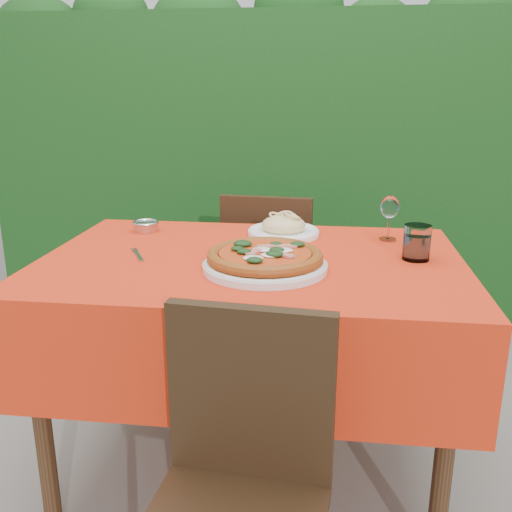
# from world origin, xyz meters

# --- Properties ---
(ground) EXTENTS (60.00, 60.00, 0.00)m
(ground) POSITION_xyz_m (0.00, 0.00, 0.00)
(ground) COLOR #68635E
(ground) RESTS_ON ground
(hedge) EXTENTS (3.20, 0.55, 1.78)m
(hedge) POSITION_xyz_m (0.00, 1.55, 0.92)
(hedge) COLOR black
(hedge) RESTS_ON ground
(dining_table) EXTENTS (1.26, 0.86, 0.75)m
(dining_table) POSITION_xyz_m (0.00, 0.00, 0.60)
(dining_table) COLOR #432915
(dining_table) RESTS_ON ground
(chair_near) EXTENTS (0.40, 0.40, 0.81)m
(chair_near) POSITION_xyz_m (0.06, -0.64, 0.46)
(chair_near) COLOR black
(chair_near) RESTS_ON ground
(chair_far) EXTENTS (0.40, 0.40, 0.82)m
(chair_far) POSITION_xyz_m (-0.01, 0.67, 0.47)
(chair_far) COLOR black
(chair_far) RESTS_ON ground
(pizza_plate) EXTENTS (0.35, 0.35, 0.07)m
(pizza_plate) POSITION_xyz_m (0.05, -0.11, 0.78)
(pizza_plate) COLOR silver
(pizza_plate) RESTS_ON dining_table
(pasta_plate) EXTENTS (0.25, 0.25, 0.07)m
(pasta_plate) POSITION_xyz_m (0.07, 0.28, 0.77)
(pasta_plate) COLOR white
(pasta_plate) RESTS_ON dining_table
(water_glass) EXTENTS (0.08, 0.08, 0.11)m
(water_glass) POSITION_xyz_m (0.49, 0.04, 0.80)
(water_glass) COLOR silver
(water_glass) RESTS_ON dining_table
(wine_glass) EXTENTS (0.06, 0.06, 0.15)m
(wine_glass) POSITION_xyz_m (0.43, 0.26, 0.85)
(wine_glass) COLOR white
(wine_glass) RESTS_ON dining_table
(fork) EXTENTS (0.10, 0.16, 0.00)m
(fork) POSITION_xyz_m (-0.34, -0.04, 0.75)
(fork) COLOR #B6B6BD
(fork) RESTS_ON dining_table
(steel_ramekin) EXTENTS (0.08, 0.08, 0.03)m
(steel_ramekin) POSITION_xyz_m (-0.42, 0.27, 0.76)
(steel_ramekin) COLOR #BBBBC2
(steel_ramekin) RESTS_ON dining_table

